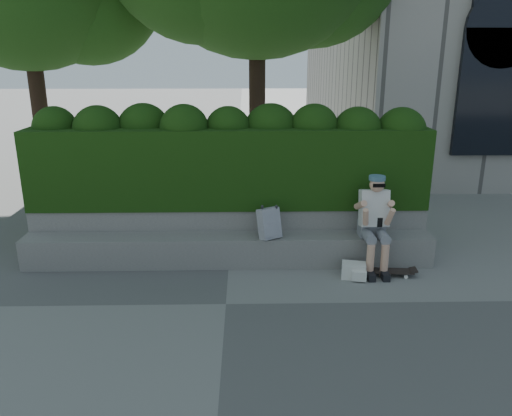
{
  "coord_description": "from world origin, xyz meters",
  "views": [
    {
      "loc": [
        0.25,
        -5.62,
        3.01
      ],
      "look_at": [
        0.4,
        1.0,
        0.95
      ],
      "focal_mm": 35.0,
      "sensor_mm": 36.0,
      "label": 1
    }
  ],
  "objects_px": {
    "person": "(374,219)",
    "backpack_plaid": "(269,223)",
    "skateboard": "(386,271)",
    "backpack_ground": "(354,270)"
  },
  "relations": [
    {
      "from": "person",
      "to": "skateboard",
      "type": "bearing_deg",
      "value": -62.75
    },
    {
      "from": "person",
      "to": "backpack_ground",
      "type": "relative_size",
      "value": 4.2
    },
    {
      "from": "skateboard",
      "to": "backpack_plaid",
      "type": "relative_size",
      "value": 1.76
    },
    {
      "from": "person",
      "to": "backpack_plaid",
      "type": "height_order",
      "value": "person"
    },
    {
      "from": "person",
      "to": "backpack_ground",
      "type": "xyz_separation_m",
      "value": [
        -0.33,
        -0.33,
        -0.65
      ]
    },
    {
      "from": "backpack_plaid",
      "to": "backpack_ground",
      "type": "relative_size",
      "value": 1.34
    },
    {
      "from": "skateboard",
      "to": "backpack_ground",
      "type": "bearing_deg",
      "value": -168.18
    },
    {
      "from": "person",
      "to": "skateboard",
      "type": "distance_m",
      "value": 0.75
    },
    {
      "from": "backpack_ground",
      "to": "backpack_plaid",
      "type": "bearing_deg",
      "value": 172.23
    },
    {
      "from": "person",
      "to": "skateboard",
      "type": "height_order",
      "value": "person"
    }
  ]
}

